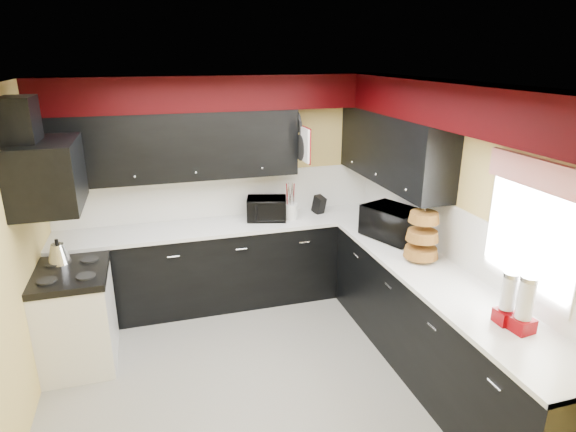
% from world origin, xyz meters
% --- Properties ---
extents(ground, '(3.60, 3.60, 0.00)m').
position_xyz_m(ground, '(0.00, 0.00, 0.00)').
color(ground, gray).
rests_on(ground, ground).
extents(wall_back, '(3.60, 0.06, 2.50)m').
position_xyz_m(wall_back, '(0.00, 1.80, 1.25)').
color(wall_back, '#E0C666').
rests_on(wall_back, ground).
extents(wall_right, '(0.06, 3.60, 2.50)m').
position_xyz_m(wall_right, '(1.80, 0.00, 1.25)').
color(wall_right, '#E0C666').
rests_on(wall_right, ground).
extents(wall_left, '(0.06, 3.60, 2.50)m').
position_xyz_m(wall_left, '(-1.80, 0.00, 1.25)').
color(wall_left, '#E0C666').
rests_on(wall_left, ground).
extents(ceiling, '(3.60, 3.60, 0.06)m').
position_xyz_m(ceiling, '(0.00, 0.00, 2.50)').
color(ceiling, white).
rests_on(ceiling, wall_back).
extents(cab_back, '(3.60, 0.60, 0.90)m').
position_xyz_m(cab_back, '(0.00, 1.50, 0.45)').
color(cab_back, black).
rests_on(cab_back, ground).
extents(cab_right, '(0.60, 3.00, 0.90)m').
position_xyz_m(cab_right, '(1.50, -0.30, 0.45)').
color(cab_right, black).
rests_on(cab_right, ground).
extents(counter_back, '(3.62, 0.64, 0.04)m').
position_xyz_m(counter_back, '(0.00, 1.50, 0.92)').
color(counter_back, white).
rests_on(counter_back, cab_back).
extents(counter_right, '(0.64, 3.02, 0.04)m').
position_xyz_m(counter_right, '(1.50, -0.30, 0.92)').
color(counter_right, white).
rests_on(counter_right, cab_right).
extents(splash_back, '(3.60, 0.02, 0.50)m').
position_xyz_m(splash_back, '(0.00, 1.79, 1.19)').
color(splash_back, white).
rests_on(splash_back, counter_back).
extents(splash_right, '(0.02, 3.60, 0.50)m').
position_xyz_m(splash_right, '(1.79, 0.00, 1.19)').
color(splash_right, white).
rests_on(splash_right, counter_right).
extents(upper_back, '(2.60, 0.35, 0.70)m').
position_xyz_m(upper_back, '(-0.50, 1.62, 1.80)').
color(upper_back, black).
rests_on(upper_back, wall_back).
extents(upper_right, '(0.35, 1.80, 0.70)m').
position_xyz_m(upper_right, '(1.62, 0.90, 1.80)').
color(upper_right, black).
rests_on(upper_right, wall_right).
extents(soffit_back, '(3.60, 0.36, 0.35)m').
position_xyz_m(soffit_back, '(0.00, 1.62, 2.33)').
color(soffit_back, black).
rests_on(soffit_back, wall_back).
extents(soffit_right, '(0.36, 3.24, 0.35)m').
position_xyz_m(soffit_right, '(1.62, -0.18, 2.33)').
color(soffit_right, black).
rests_on(soffit_right, wall_right).
extents(stove, '(0.60, 0.75, 0.86)m').
position_xyz_m(stove, '(-1.50, 0.75, 0.43)').
color(stove, white).
rests_on(stove, ground).
extents(cooktop, '(0.62, 0.77, 0.06)m').
position_xyz_m(cooktop, '(-1.50, 0.75, 0.89)').
color(cooktop, black).
rests_on(cooktop, stove).
extents(hood, '(0.50, 0.78, 0.55)m').
position_xyz_m(hood, '(-1.55, 0.75, 1.78)').
color(hood, black).
rests_on(hood, wall_left).
extents(hood_duct, '(0.24, 0.40, 0.40)m').
position_xyz_m(hood_duct, '(-1.68, 0.75, 2.20)').
color(hood_duct, black).
rests_on(hood_duct, wall_left).
extents(window, '(0.03, 0.86, 0.96)m').
position_xyz_m(window, '(1.79, -0.90, 1.55)').
color(window, white).
rests_on(window, wall_right).
extents(valance, '(0.04, 0.88, 0.20)m').
position_xyz_m(valance, '(1.73, -0.90, 1.95)').
color(valance, red).
rests_on(valance, wall_right).
extents(pan_top, '(0.03, 0.22, 0.40)m').
position_xyz_m(pan_top, '(0.82, 1.55, 2.00)').
color(pan_top, black).
rests_on(pan_top, upper_back).
extents(pan_mid, '(0.03, 0.28, 0.46)m').
position_xyz_m(pan_mid, '(0.82, 1.42, 1.75)').
color(pan_mid, black).
rests_on(pan_mid, upper_back).
extents(pan_low, '(0.03, 0.24, 0.42)m').
position_xyz_m(pan_low, '(0.82, 1.68, 1.72)').
color(pan_low, black).
rests_on(pan_low, upper_back).
extents(cut_board, '(0.03, 0.26, 0.35)m').
position_xyz_m(cut_board, '(0.83, 1.30, 1.80)').
color(cut_board, white).
rests_on(cut_board, upper_back).
extents(baskets, '(0.27, 0.27, 0.50)m').
position_xyz_m(baskets, '(1.52, 0.05, 1.18)').
color(baskets, brown).
rests_on(baskets, upper_right).
extents(deco_plate, '(0.03, 0.24, 0.24)m').
position_xyz_m(deco_plate, '(1.77, -0.35, 2.25)').
color(deco_plate, white).
rests_on(deco_plate, wall_right).
extents(toaster_oven, '(0.51, 0.46, 0.25)m').
position_xyz_m(toaster_oven, '(0.46, 1.52, 1.06)').
color(toaster_oven, black).
rests_on(toaster_oven, counter_back).
extents(microwave, '(0.57, 0.67, 0.32)m').
position_xyz_m(microwave, '(1.54, 0.62, 1.10)').
color(microwave, black).
rests_on(microwave, counter_right).
extents(utensil_crock, '(0.20, 0.20, 0.18)m').
position_xyz_m(utensil_crock, '(0.72, 1.47, 1.03)').
color(utensil_crock, white).
rests_on(utensil_crock, counter_back).
extents(knife_block, '(0.13, 0.15, 0.21)m').
position_xyz_m(knife_block, '(1.09, 1.56, 1.04)').
color(knife_block, black).
rests_on(knife_block, counter_back).
extents(kettle, '(0.24, 0.24, 0.18)m').
position_xyz_m(kettle, '(-1.60, 0.95, 1.01)').
color(kettle, '#BABABF').
rests_on(kettle, cooktop).
extents(dispenser_a, '(0.13, 0.13, 0.34)m').
position_xyz_m(dispenser_a, '(1.51, -1.06, 1.11)').
color(dispenser_a, '#560C13').
rests_on(dispenser_a, counter_right).
extents(dispenser_b, '(0.15, 0.15, 0.37)m').
position_xyz_m(dispenser_b, '(1.55, -1.18, 1.13)').
color(dispenser_b, '#5A0F0A').
rests_on(dispenser_b, counter_right).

